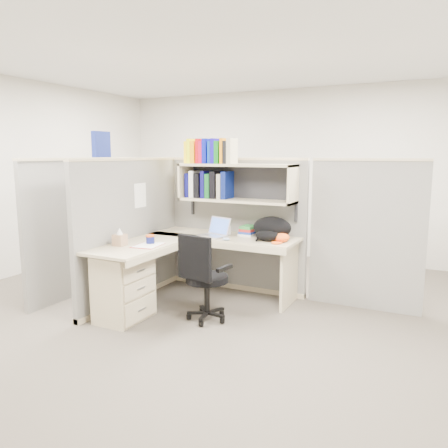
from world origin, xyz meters
The scene contains 14 objects.
ground centered at (0.00, 0.00, 0.00)m, with size 6.00×6.00×0.00m, color #353129.
room_shell centered at (0.00, 0.00, 1.62)m, with size 6.00×6.00×6.00m.
cubicle centered at (-0.37, 0.45, 0.91)m, with size 3.79×1.84×1.95m.
desk centered at (-0.41, -0.29, 0.44)m, with size 1.74×1.75×0.73m.
laptop centered at (-0.08, 0.46, 0.84)m, with size 0.32×0.32×0.23m, color silver, non-canonical shape.
backpack centered at (0.58, 0.56, 0.86)m, with size 0.44×0.34×0.26m, color black, non-canonical shape.
orange_cap centered at (0.73, 0.52, 0.78)m, with size 0.18×0.20×0.10m, color #F25715, non-canonical shape.
snack_canister centered at (-0.49, -0.19, 0.78)m, with size 0.09×0.09×0.09m.
tissue_box centered at (-0.72, -0.41, 0.82)m, with size 0.12×0.12×0.19m, color #A47E5D, non-canonical shape.
mouse centered at (0.16, 0.32, 0.75)m, with size 0.09×0.06×0.03m, color #8098B6.
paper_cup centered at (0.00, 0.68, 0.78)m, with size 0.07×0.07×0.10m, color silver.
book_stack centered at (0.25, 0.72, 0.79)m, with size 0.17×0.23×0.11m, color gray, non-canonical shape.
loose_paper centered at (-0.46, -0.26, 0.73)m, with size 0.23×0.31×0.00m, color white, non-canonical shape.
task_chair centered at (0.19, -0.24, 0.32)m, with size 0.49×0.46×0.90m.
Camera 1 is at (2.25, -3.90, 1.67)m, focal length 35.00 mm.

